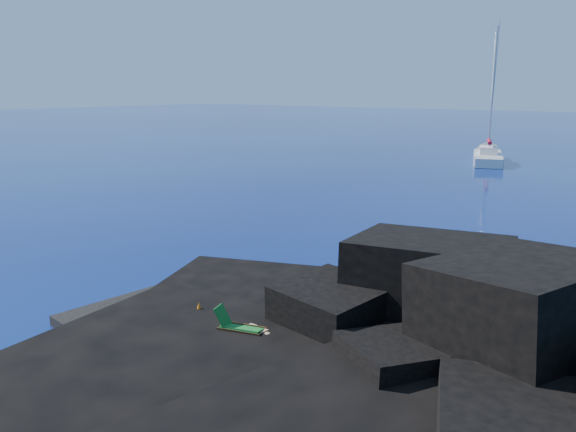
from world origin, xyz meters
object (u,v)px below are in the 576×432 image
sailboat (487,162)px  sunbather (255,331)px  deck_chair (242,322)px  marker_cone (199,309)px

sailboat → sunbather: bearing=-99.1°
deck_chair → marker_cone: (-2.25, 0.34, -0.26)m
deck_chair → sunbather: 0.52m
marker_cone → sunbather: bearing=-1.4°
deck_chair → sailboat: bearing=82.8°
sailboat → marker_cone: 49.63m
sailboat → marker_cone: bearing=-102.0°
deck_chair → marker_cone: deck_chair is taller
deck_chair → sunbather: deck_chair is taller
sailboat → deck_chair: (9.02, -49.50, 0.86)m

